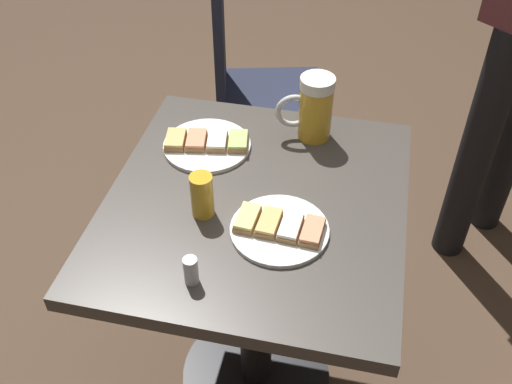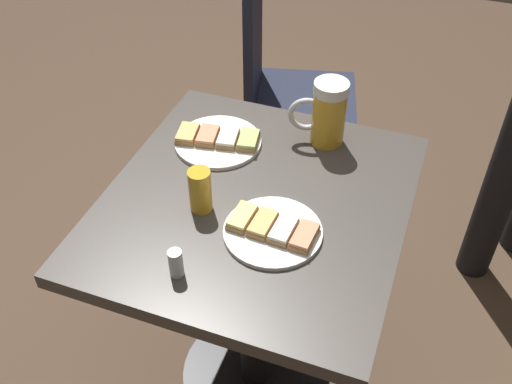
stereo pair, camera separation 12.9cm
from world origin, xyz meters
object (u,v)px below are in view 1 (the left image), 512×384
Objects in this scene: plate_near at (280,228)px; beer_glass_small at (202,195)px; salt_shaker at (191,271)px; cafe_chair at (251,83)px; plate_far at (207,144)px; beer_mug at (314,108)px.

plate_near is 0.18m from beer_glass_small.
cafe_chair is at bearing -173.12° from salt_shaker.
plate_near is at bearing 83.48° from beer_glass_small.
beer_mug reaches higher than plate_far.
beer_mug is 0.38m from beer_glass_small.
plate_near and plate_far have the same top height.
plate_near is 0.33m from plate_far.
beer_mug reaches higher than salt_shaker.
beer_glass_small is 0.91m from cafe_chair.
plate_far is 0.23× the size of cafe_chair.
beer_glass_small is 0.11× the size of cafe_chair.
salt_shaker is at bearing 12.09° from plate_far.
plate_near is 0.35m from beer_mug.
salt_shaker is at bearing 9.66° from beer_glass_small.
plate_far is 0.42m from salt_shaker.
beer_mug is at bearing 112.68° from plate_far.
plate_far is 0.27m from beer_mug.
cafe_chair is at bearing -173.72° from beer_glass_small.
beer_glass_small is at bearing 14.07° from plate_far.
beer_mug reaches higher than beer_glass_small.
beer_mug is 2.66× the size of salt_shaker.
plate_far is at bearing -165.93° from beer_glass_small.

